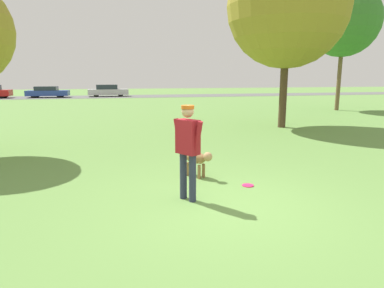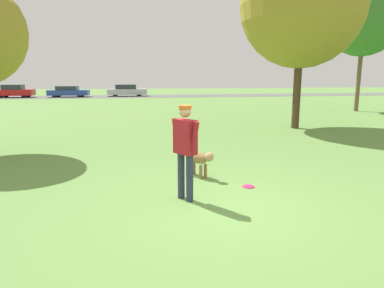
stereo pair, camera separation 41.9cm
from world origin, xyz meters
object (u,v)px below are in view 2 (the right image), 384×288
at_px(dog, 199,159).
at_px(parked_car_silver, 127,90).
at_px(tree_near_right, 302,6).
at_px(frisbee, 249,186).
at_px(tree_far_right, 364,19).
at_px(person, 185,144).
at_px(parked_car_red, 14,91).
at_px(parked_car_blue, 68,92).

distance_m(dog, parked_car_silver, 33.12).
relative_size(dog, tree_near_right, 0.11).
distance_m(frisbee, tree_far_right, 19.32).
bearing_deg(tree_near_right, tree_far_right, 40.76).
xyz_separation_m(person, tree_far_right, (13.51, 14.42, 4.72)).
xyz_separation_m(frisbee, tree_far_right, (12.12, 13.91, 5.75)).
bearing_deg(frisbee, parked_car_red, 114.04).
xyz_separation_m(parked_car_blue, parked_car_silver, (6.31, 0.51, 0.06)).
height_order(tree_far_right, parked_car_silver, tree_far_right).
height_order(tree_far_right, parked_car_red, tree_far_right).
relative_size(person, parked_car_blue, 0.40).
distance_m(frisbee, parked_car_silver, 34.06).
relative_size(tree_near_right, parked_car_silver, 1.71).
bearing_deg(tree_near_right, frisbee, -122.03).
height_order(tree_near_right, parked_car_red, tree_near_right).
bearing_deg(parked_car_silver, person, -89.22).
bearing_deg(parked_car_red, tree_near_right, -53.86).
distance_m(person, frisbee, 1.81).
height_order(dog, tree_far_right, tree_far_right).
relative_size(person, parked_car_silver, 0.39).
height_order(dog, parked_car_red, parked_car_red).
xyz_separation_m(tree_near_right, tree_far_right, (7.42, 6.40, 0.66)).
bearing_deg(parked_car_red, dog, -67.65).
distance_m(frisbee, parked_car_blue, 34.68).
bearing_deg(person, frisbee, 77.51).
distance_m(person, tree_far_right, 20.32).
bearing_deg(parked_car_blue, tree_near_right, -59.41).
distance_m(dog, tree_near_right, 9.85).
bearing_deg(tree_far_right, dog, -134.89).
xyz_separation_m(frisbee, parked_car_blue, (-9.33, 33.40, 0.59)).
xyz_separation_m(frisbee, tree_near_right, (4.70, 7.51, 5.09)).
distance_m(person, dog, 1.59).
bearing_deg(frisbee, person, -159.87).
height_order(tree_near_right, tree_far_right, tree_far_right).
relative_size(parked_car_red, parked_car_silver, 0.86).
relative_size(parked_car_blue, parked_car_silver, 0.97).
height_order(person, tree_near_right, tree_near_right).
distance_m(person, parked_car_red, 36.53).
bearing_deg(dog, parked_car_silver, 149.47).
distance_m(frisbee, tree_near_right, 10.22).
bearing_deg(dog, tree_near_right, 105.77).
relative_size(frisbee, parked_car_red, 0.06).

